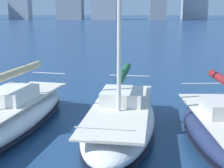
# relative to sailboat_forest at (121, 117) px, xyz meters

# --- Properties ---
(sailboat_forest) EXTENTS (3.41, 8.47, 11.54)m
(sailboat_forest) POSITION_rel_sailboat_forest_xyz_m (0.00, 0.00, 0.00)
(sailboat_forest) COLOR silver
(sailboat_forest) RESTS_ON ground
(sailboat_tan) EXTENTS (3.96, 9.67, 11.75)m
(sailboat_tan) POSITION_rel_sailboat_forest_xyz_m (4.70, 0.27, 0.02)
(sailboat_tan) COLOR white
(sailboat_tan) RESTS_ON ground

